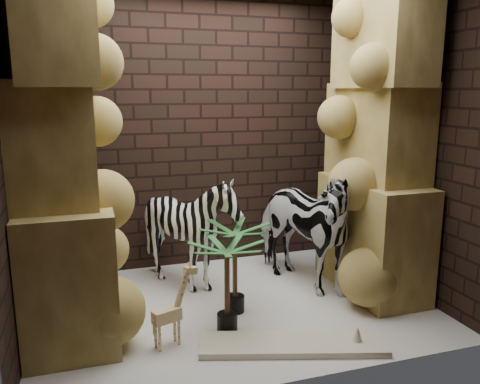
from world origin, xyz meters
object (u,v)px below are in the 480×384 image
object	(u,v)px
zebra_right	(299,217)
zebra_left	(190,237)
surfboard	(292,344)
giraffe_toy	(167,307)
palm_back	(227,286)
palm_front	(235,268)

from	to	relation	value
zebra_right	zebra_left	bearing A→B (deg)	144.66
surfboard	zebra_left	bearing A→B (deg)	126.39
zebra_right	surfboard	bearing A→B (deg)	-135.17
zebra_right	giraffe_toy	distance (m)	1.70
zebra_right	surfboard	world-z (taller)	zebra_right
zebra_left	palm_back	distance (m)	1.00
zebra_left	palm_back	world-z (taller)	zebra_left
palm_back	giraffe_toy	bearing A→B (deg)	-169.25
zebra_left	surfboard	bearing A→B (deg)	-59.06
zebra_left	giraffe_toy	world-z (taller)	zebra_left
palm_back	surfboard	distance (m)	0.68
giraffe_toy	palm_back	bearing A→B (deg)	-9.14
palm_front	surfboard	distance (m)	0.86
surfboard	palm_front	bearing A→B (deg)	124.77
giraffe_toy	palm_back	world-z (taller)	palm_back
zebra_right	palm_back	distance (m)	1.21
zebra_right	giraffe_toy	xyz separation A→B (m)	(-1.45, -0.78, -0.40)
zebra_left	giraffe_toy	xyz separation A→B (m)	(-0.42, -1.08, -0.21)
zebra_left	surfboard	size ratio (longest dim) A/B	0.82
zebra_right	zebra_left	size ratio (longest dim) A/B	1.25
palm_front	surfboard	size ratio (longest dim) A/B	0.57
palm_back	palm_front	bearing A→B (deg)	62.65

